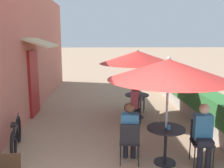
{
  "coord_description": "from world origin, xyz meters",
  "views": [
    {
      "loc": [
        -0.22,
        -2.93,
        2.51
      ],
      "look_at": [
        0.15,
        5.11,
        1.0
      ],
      "focal_mm": 40.0,
      "sensor_mm": 36.0,
      "label": 1
    }
  ],
  "objects": [
    {
      "name": "planter_hedge",
      "position": [
        2.75,
        5.6,
        0.54
      ],
      "size": [
        0.6,
        10.41,
        1.01
      ],
      "color": "gray",
      "rests_on": "ground_plane"
    },
    {
      "name": "patio_table_near",
      "position": [
        1.07,
        1.7,
        0.53
      ],
      "size": [
        0.75,
        0.75,
        0.75
      ],
      "color": "black",
      "rests_on": "ground_plane"
    },
    {
      "name": "bicycle_second",
      "position": [
        -2.11,
        2.38,
        0.34
      ],
      "size": [
        0.41,
        1.65,
        0.74
      ],
      "rotation": [
        0.0,
        0.0,
        0.21
      ],
      "color": "black",
      "rests_on": "ground_plane"
    },
    {
      "name": "patio_table_mid",
      "position": [
        0.91,
        4.63,
        0.53
      ],
      "size": [
        0.75,
        0.75,
        0.75
      ],
      "color": "black",
      "rests_on": "ground_plane"
    },
    {
      "name": "patio_umbrella_mid",
      "position": [
        0.91,
        4.63,
        1.91
      ],
      "size": [
        2.34,
        2.34,
        2.15
      ],
      "color": "#B7B7BC",
      "rests_on": "ground_plane"
    },
    {
      "name": "patio_umbrella_near",
      "position": [
        1.07,
        1.7,
        1.91
      ],
      "size": [
        2.34,
        2.34,
        2.15
      ],
      "color": "#B7B7BC",
      "rests_on": "ground_plane"
    },
    {
      "name": "cafe_chair_near_right",
      "position": [
        1.79,
        1.7,
        0.52
      ],
      "size": [
        0.44,
        0.44,
        0.87
      ],
      "rotation": [
        0.0,
        0.0,
        9.32
      ],
      "color": "#232328",
      "rests_on": "ground_plane"
    },
    {
      "name": "seated_patron_near_left",
      "position": [
        0.36,
        1.81,
        0.69
      ],
      "size": [
        0.36,
        0.43,
        1.25
      ],
      "rotation": [
        0.0,
        0.0,
        6.18
      ],
      "color": "#23232D",
      "rests_on": "ground_plane"
    },
    {
      "name": "cafe_chair_near_left",
      "position": [
        0.34,
        1.7,
        0.52
      ],
      "size": [
        0.44,
        0.44,
        0.87
      ],
      "rotation": [
        0.0,
        0.0,
        6.18
      ],
      "color": "#232328",
      "rests_on": "ground_plane"
    },
    {
      "name": "seated_patron_mid_right",
      "position": [
        0.7,
        3.95,
        0.69
      ],
      "size": [
        0.47,
        0.41,
        1.25
      ],
      "rotation": [
        0.0,
        0.0,
        7.61
      ],
      "color": "#23232D",
      "rests_on": "ground_plane"
    },
    {
      "name": "cafe_facade_wall",
      "position": [
        -2.54,
        5.57,
        2.09
      ],
      "size": [
        0.98,
        11.41,
        4.2
      ],
      "color": "#C66B5B",
      "rests_on": "ground_plane"
    },
    {
      "name": "cafe_chair_mid_right",
      "position": [
        0.81,
        3.92,
        0.52
      ],
      "size": [
        0.48,
        0.48,
        0.87
      ],
      "rotation": [
        0.0,
        0.0,
        7.61
      ],
      "color": "#232328",
      "rests_on": "ground_plane"
    },
    {
      "name": "coffee_cup_near",
      "position": [
        1.09,
        1.61,
        0.79
      ],
      "size": [
        0.07,
        0.07,
        0.09
      ],
      "color": "teal",
      "rests_on": "patio_table_near"
    },
    {
      "name": "seated_patron_near_right",
      "position": [
        1.78,
        1.59,
        0.69
      ],
      "size": [
        0.36,
        0.43,
        1.25
      ],
      "rotation": [
        0.0,
        0.0,
        9.32
      ],
      "color": "#23232D",
      "rests_on": "ground_plane"
    },
    {
      "name": "cafe_chair_mid_left",
      "position": [
        1.01,
        5.35,
        0.52
      ],
      "size": [
        0.48,
        0.48,
        0.87
      ],
      "rotation": [
        0.0,
        0.0,
        4.47
      ],
      "color": "#232328",
      "rests_on": "ground_plane"
    },
    {
      "name": "coffee_cup_mid",
      "position": [
        0.78,
        4.63,
        0.79
      ],
      "size": [
        0.07,
        0.07,
        0.09
      ],
      "color": "#232328",
      "rests_on": "patio_table_mid"
    }
  ]
}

